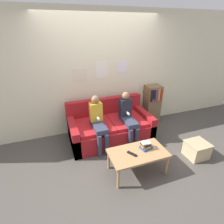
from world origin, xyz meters
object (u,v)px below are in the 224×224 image
Objects in this scene: coffee_table at (138,154)px; storage_box at (197,150)px; couch at (110,127)px; person_right at (128,116)px; person_left at (98,121)px; bookshelf at (152,104)px; tv_remote at (132,154)px.

storage_box is (1.24, -0.04, -0.20)m from coffee_table.
couch is 4.38× the size of storage_box.
coffee_table is (0.10, -1.11, 0.09)m from couch.
coffee_table is 0.89× the size of person_right.
person_left is (-0.32, -0.21, 0.32)m from couch.
person_left reaches higher than couch.
person_left is at bearing 179.99° from person_right.
person_right is 2.70× the size of storage_box.
person_right is 1.10× the size of bookshelf.
person_left is 1.00× the size of person_right.
person_left is 2.70× the size of storage_box.
bookshelf is at bearing 93.41° from storage_box.
person_right is (0.22, 0.90, 0.23)m from coffee_table.
person_right reaches higher than bookshelf.
bookshelf is (1.25, 0.35, 0.22)m from couch.
tv_remote is 1.95m from bookshelf.
coffee_table is at bearing -103.64° from person_right.
person_right is at bearing 137.44° from storage_box.
person_left is 1.66m from bookshelf.
tv_remote is at bearing -172.28° from coffee_table.
coffee_table is 1.86m from bookshelf.
coffee_table is at bearing -65.19° from person_left.
person_left is 0.63m from person_right.
couch reaches higher than storage_box.
coffee_table is 1.25m from storage_box.
storage_box is (1.34, -1.15, -0.12)m from couch.
couch reaches higher than coffee_table.
person_right reaches higher than couch.
couch reaches higher than tv_remote.
person_right is (0.63, -0.00, -0.00)m from person_left.
couch is 0.50m from person_right.
person_left reaches higher than storage_box.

